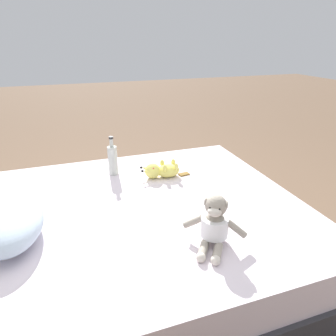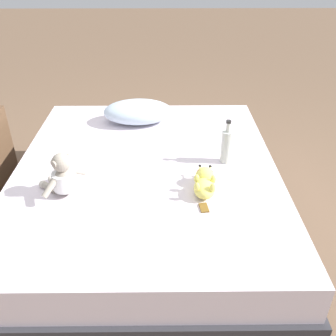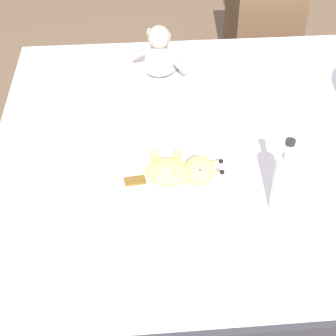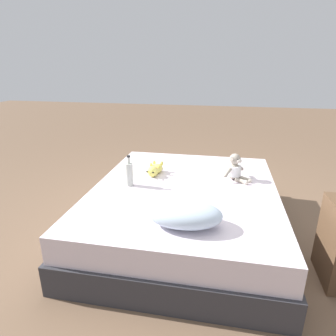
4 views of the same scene
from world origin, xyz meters
name	(u,v)px [view 3 (image 3 of 4)]	position (x,y,z in m)	size (l,w,h in m)	color
ground_plane	(227,206)	(0.00, 0.00, 0.00)	(16.00, 16.00, 0.00)	brown
bed	(231,169)	(0.00, 0.00, 0.21)	(1.54, 1.85, 0.42)	#2D2D33
plush_monkey	(160,56)	(-0.41, -0.26, 0.52)	(0.25, 0.25, 0.24)	#9E9384
plush_yellow_creature	(181,171)	(0.31, -0.24, 0.47)	(0.12, 0.33, 0.10)	#EAE066
glass_bottle	(283,183)	(0.46, 0.05, 0.53)	(0.06, 0.06, 0.26)	#B7BCB2
nightstand	(262,27)	(-1.18, 0.39, 0.28)	(0.38, 0.38, 0.56)	brown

